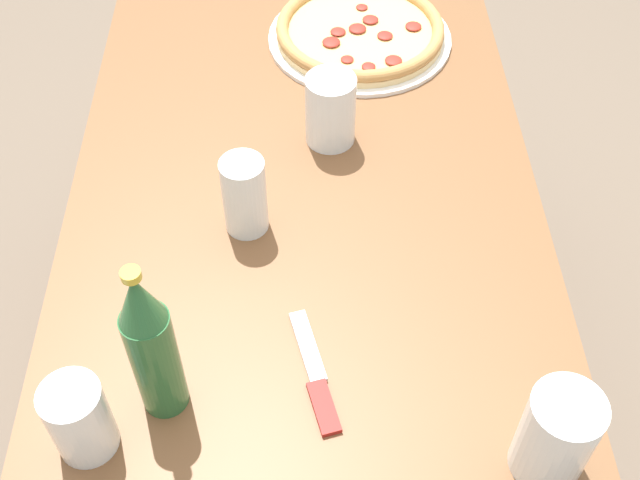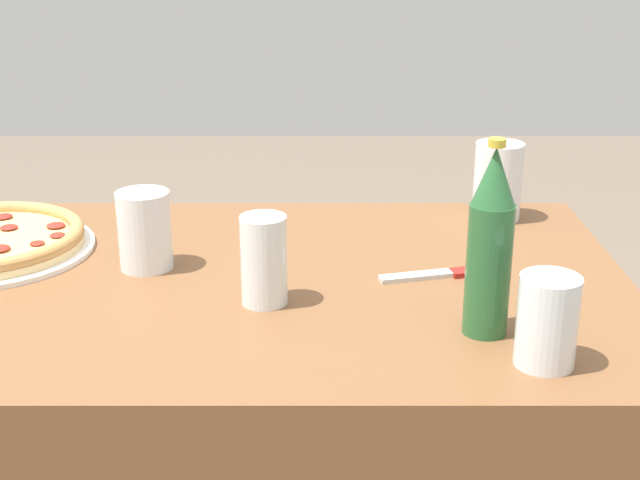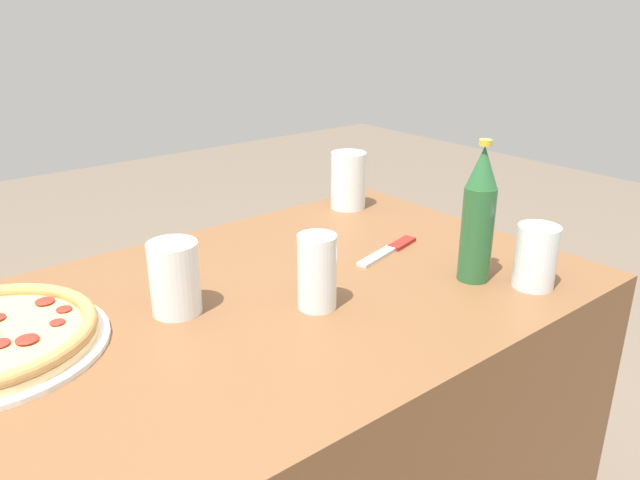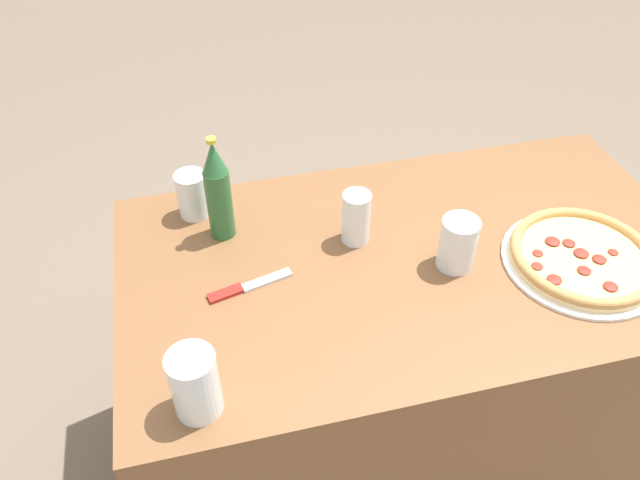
{
  "view_description": "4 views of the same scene",
  "coord_description": "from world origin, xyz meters",
  "px_view_note": "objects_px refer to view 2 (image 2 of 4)",
  "views": [
    {
      "loc": [
        0.9,
        0.0,
        1.64
      ],
      "look_at": [
        0.18,
        0.02,
        0.79
      ],
      "focal_mm": 45.0,
      "sensor_mm": 36.0,
      "label": 1
    },
    {
      "loc": [
        0.19,
        -1.2,
        1.26
      ],
      "look_at": [
        0.18,
        -0.04,
        0.83
      ],
      "focal_mm": 50.0,
      "sensor_mm": 36.0,
      "label": 2
    },
    {
      "loc": [
        -0.46,
        -0.8,
        1.22
      ],
      "look_at": [
        0.2,
        0.02,
        0.82
      ],
      "focal_mm": 35.0,
      "sensor_mm": 36.0,
      "label": 3
    },
    {
      "loc": [
        0.44,
        0.92,
        1.69
      ],
      "look_at": [
        0.2,
        -0.04,
        0.81
      ],
      "focal_mm": 35.0,
      "sensor_mm": 36.0,
      "label": 4
    }
  ],
  "objects_px": {
    "glass_orange_juice": "(147,234)",
    "beer_bottle": "(492,244)",
    "glass_red_wine": "(499,184)",
    "knife": "(448,275)",
    "glass_lemonade": "(549,325)",
    "glass_mango_juice": "(266,263)"
  },
  "relations": [
    {
      "from": "glass_orange_juice",
      "to": "beer_bottle",
      "type": "xyz_separation_m",
      "value": [
        0.47,
        -0.22,
        0.07
      ]
    },
    {
      "from": "glass_red_wine",
      "to": "glass_lemonade",
      "type": "bearing_deg",
      "value": -94.47
    },
    {
      "from": "glass_orange_juice",
      "to": "beer_bottle",
      "type": "height_order",
      "value": "beer_bottle"
    },
    {
      "from": "beer_bottle",
      "to": "glass_red_wine",
      "type": "bearing_deg",
      "value": 77.75
    },
    {
      "from": "glass_red_wine",
      "to": "beer_bottle",
      "type": "bearing_deg",
      "value": -102.25
    },
    {
      "from": "glass_lemonade",
      "to": "beer_bottle",
      "type": "relative_size",
      "value": 0.44
    },
    {
      "from": "glass_mango_juice",
      "to": "beer_bottle",
      "type": "xyz_separation_m",
      "value": [
        0.29,
        -0.09,
        0.06
      ]
    },
    {
      "from": "glass_red_wine",
      "to": "beer_bottle",
      "type": "xyz_separation_m",
      "value": [
        -0.1,
        -0.45,
        0.06
      ]
    },
    {
      "from": "glass_lemonade",
      "to": "beer_bottle",
      "type": "xyz_separation_m",
      "value": [
        -0.06,
        0.09,
        0.07
      ]
    },
    {
      "from": "glass_orange_juice",
      "to": "beer_bottle",
      "type": "relative_size",
      "value": 0.47
    },
    {
      "from": "beer_bottle",
      "to": "knife",
      "type": "xyz_separation_m",
      "value": [
        -0.02,
        0.18,
        -0.12
      ]
    },
    {
      "from": "glass_orange_juice",
      "to": "glass_lemonade",
      "type": "bearing_deg",
      "value": -30.14
    },
    {
      "from": "glass_lemonade",
      "to": "glass_red_wine",
      "type": "distance_m",
      "value": 0.54
    },
    {
      "from": "glass_mango_juice",
      "to": "glass_red_wine",
      "type": "relative_size",
      "value": 0.92
    },
    {
      "from": "glass_red_wine",
      "to": "knife",
      "type": "bearing_deg",
      "value": -114.61
    },
    {
      "from": "glass_orange_juice",
      "to": "glass_red_wine",
      "type": "bearing_deg",
      "value": 21.96
    },
    {
      "from": "glass_lemonade",
      "to": "knife",
      "type": "distance_m",
      "value": 0.28
    },
    {
      "from": "glass_orange_juice",
      "to": "glass_mango_juice",
      "type": "bearing_deg",
      "value": -34.8
    },
    {
      "from": "glass_lemonade",
      "to": "glass_orange_juice",
      "type": "bearing_deg",
      "value": 149.86
    },
    {
      "from": "beer_bottle",
      "to": "knife",
      "type": "bearing_deg",
      "value": 97.59
    },
    {
      "from": "glass_lemonade",
      "to": "glass_mango_juice",
      "type": "bearing_deg",
      "value": 152.59
    },
    {
      "from": "glass_orange_juice",
      "to": "knife",
      "type": "bearing_deg",
      "value": -4.73
    }
  ]
}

